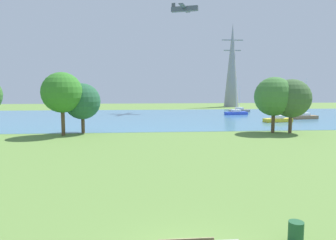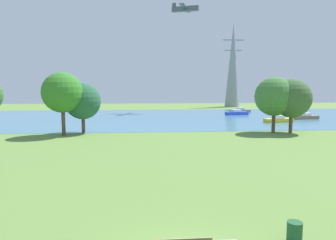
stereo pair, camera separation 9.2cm
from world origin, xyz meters
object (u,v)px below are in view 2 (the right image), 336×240
(tree_east_far, at_px, (274,97))
(electricity_pylon, at_px, (233,65))
(tree_mid_shore, at_px, (83,101))
(tree_west_far, at_px, (292,98))
(sailboat_yellow, at_px, (278,119))
(sailboat_gray, at_px, (240,110))
(litter_bin, at_px, (295,232))
(sailboat_blue, at_px, (237,113))
(light_aircraft, at_px, (185,9))
(sailboat_brown, at_px, (305,116))
(tree_west_near, at_px, (62,93))

(tree_east_far, distance_m, electricity_pylon, 54.16)
(tree_mid_shore, xyz_separation_m, tree_west_far, (26.31, -1.91, 0.36))
(sailboat_yellow, relative_size, sailboat_gray, 1.06)
(litter_bin, distance_m, sailboat_blue, 54.69)
(sailboat_yellow, distance_m, electricity_pylon, 43.04)
(light_aircraft, bearing_deg, sailboat_blue, -47.13)
(sailboat_blue, height_order, sailboat_gray, sailboat_blue)
(tree_mid_shore, relative_size, tree_east_far, 0.89)
(electricity_pylon, bearing_deg, sailboat_brown, -85.32)
(tree_mid_shore, bearing_deg, litter_bin, -65.34)
(litter_bin, height_order, tree_west_near, tree_west_near)
(litter_bin, height_order, electricity_pylon, electricity_pylon)
(sailboat_yellow, height_order, tree_west_far, tree_west_far)
(sailboat_yellow, relative_size, tree_mid_shore, 1.04)
(litter_bin, xyz_separation_m, sailboat_blue, (14.23, 52.81, 0.07))
(sailboat_gray, distance_m, tree_west_far, 33.48)
(sailboat_gray, bearing_deg, light_aircraft, 164.41)
(tree_west_far, bearing_deg, tree_east_far, 170.06)
(tree_west_near, relative_size, tree_mid_shore, 1.21)
(sailboat_yellow, xyz_separation_m, tree_east_far, (-5.93, -11.50, 4.16))
(litter_bin, height_order, sailboat_gray, sailboat_gray)
(tree_west_near, bearing_deg, tree_mid_shore, 39.92)
(tree_west_far, height_order, electricity_pylon, electricity_pylon)
(sailboat_yellow, xyz_separation_m, sailboat_brown, (7.18, 4.54, 0.01))
(sailboat_blue, xyz_separation_m, light_aircraft, (-9.75, 10.51, 23.79))
(sailboat_yellow, relative_size, light_aircraft, 0.80)
(tree_west_near, height_order, tree_west_far, tree_west_near)
(sailboat_gray, bearing_deg, litter_bin, -106.05)
(sailboat_blue, bearing_deg, tree_east_far, -97.09)
(tree_west_near, distance_m, tree_east_far, 26.23)
(tree_west_near, height_order, tree_mid_shore, tree_west_near)
(tree_mid_shore, bearing_deg, sailboat_gray, 45.67)
(litter_bin, bearing_deg, tree_mid_shore, 114.66)
(tree_west_far, distance_m, light_aircraft, 42.49)
(sailboat_brown, relative_size, tree_west_far, 1.08)
(litter_bin, relative_size, sailboat_brown, 0.11)
(litter_bin, xyz_separation_m, sailboat_brown, (24.15, 43.17, 0.07))
(sailboat_gray, bearing_deg, tree_west_far, -96.99)
(litter_bin, relative_size, electricity_pylon, 0.03)
(tree_east_far, height_order, electricity_pylon, electricity_pylon)
(sailboat_gray, height_order, tree_east_far, tree_east_far)
(litter_bin, relative_size, sailboat_blue, 0.10)
(light_aircraft, bearing_deg, electricity_pylon, 44.66)
(sailboat_yellow, xyz_separation_m, light_aircraft, (-12.49, 24.68, 23.80))
(tree_east_far, bearing_deg, sailboat_blue, 82.91)
(sailboat_gray, bearing_deg, tree_east_far, -100.68)
(sailboat_gray, relative_size, tree_mid_shore, 0.98)
(tree_west_near, xyz_separation_m, tree_west_far, (28.33, -0.22, -0.77))
(sailboat_brown, bearing_deg, tree_west_near, -157.64)
(tree_mid_shore, bearing_deg, tree_east_far, -3.65)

